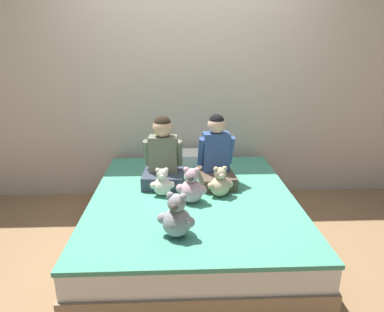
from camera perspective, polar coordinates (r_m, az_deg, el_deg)
ground_plane at (r=3.00m, az=0.13°, el=-14.21°), size 14.00×14.00×0.00m
wall_behind_bed at (r=3.59m, az=-0.61°, el=12.61°), size 8.00×0.06×2.50m
bed at (r=2.88m, az=0.14°, el=-10.55°), size 1.63×1.92×0.44m
child_on_left at (r=2.91m, az=-4.85°, el=-0.16°), size 0.36×0.33×0.60m
child_on_right at (r=2.94m, az=4.07°, el=-0.22°), size 0.33×0.40×0.61m
teddy_bear_held_by_left_child at (r=2.76m, az=-4.98°, el=-4.62°), size 0.19×0.15×0.23m
teddy_bear_held_by_right_child at (r=2.74m, az=4.68°, el=-4.60°), size 0.21×0.16×0.25m
teddy_bear_between_children at (r=2.63m, az=-0.08°, el=-5.26°), size 0.23×0.18×0.28m
teddy_bear_at_foot_of_bed at (r=2.19m, az=-2.58°, el=-10.26°), size 0.24×0.19×0.30m
pillow_at_headboard at (r=3.49m, az=-0.43°, el=-0.24°), size 0.47×0.28×0.11m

